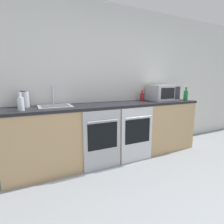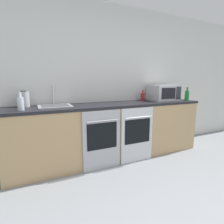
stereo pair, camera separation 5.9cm
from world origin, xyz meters
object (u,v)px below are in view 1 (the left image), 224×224
(bottle_clear, at_px, (21,103))
(bottle_green, at_px, (186,95))
(oven_right, at_px, (137,135))
(microwave, at_px, (163,93))
(kettle, at_px, (24,99))
(oven_left, at_px, (102,140))
(sink, at_px, (55,105))
(bottle_red, at_px, (142,96))

(bottle_clear, bearing_deg, bottle_green, -0.80)
(oven_right, bearing_deg, bottle_clear, 173.02)
(microwave, height_order, kettle, microwave)
(oven_left, distance_m, sink, 0.86)
(oven_left, bearing_deg, sink, 147.12)
(oven_left, distance_m, bottle_green, 1.91)
(microwave, bearing_deg, oven_right, -155.68)
(oven_left, height_order, bottle_red, bottle_red)
(oven_right, xyz_separation_m, sink, (-1.19, 0.38, 0.50))
(oven_left, relative_size, kettle, 3.86)
(bottle_red, height_order, sink, sink)
(bottle_red, bearing_deg, sink, -176.46)
(sink, bearing_deg, bottle_green, -5.27)
(oven_left, xyz_separation_m, bottle_green, (1.81, 0.16, 0.58))
(microwave, distance_m, bottle_clear, 2.45)
(bottle_green, relative_size, kettle, 1.10)
(bottle_green, bearing_deg, kettle, 172.83)
(oven_left, relative_size, bottle_green, 3.50)
(bottle_green, relative_size, bottle_red, 1.26)
(microwave, bearing_deg, sink, 179.66)
(bottle_clear, relative_size, bottle_red, 1.16)
(oven_right, bearing_deg, bottle_red, 49.08)
(oven_left, relative_size, bottle_red, 4.43)
(bottle_red, relative_size, kettle, 0.87)
(bottle_green, bearing_deg, oven_left, -174.97)
(oven_right, relative_size, kettle, 3.86)
(bottle_clear, bearing_deg, oven_left, -11.02)
(oven_left, height_order, microwave, microwave)
(microwave, bearing_deg, bottle_clear, -176.02)
(kettle, bearing_deg, bottle_green, -7.17)
(oven_left, bearing_deg, bottle_green, 5.03)
(microwave, xyz_separation_m, bottle_clear, (-2.44, -0.17, -0.06))
(bottle_green, bearing_deg, microwave, 151.83)
(sink, bearing_deg, microwave, -0.34)
(oven_left, bearing_deg, oven_right, 0.00)
(oven_right, relative_size, microwave, 1.68)
(bottle_green, bearing_deg, sink, 174.73)
(microwave, xyz_separation_m, bottle_red, (-0.40, 0.11, -0.07))
(bottle_red, bearing_deg, oven_right, -130.92)
(bottle_green, bearing_deg, bottle_red, 157.90)
(oven_left, xyz_separation_m, oven_right, (0.60, 0.00, 0.00))
(microwave, xyz_separation_m, bottle_green, (0.39, -0.21, -0.05))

